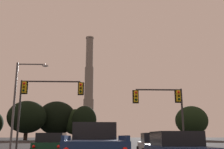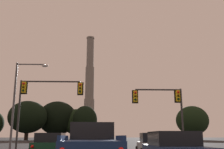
{
  "view_description": "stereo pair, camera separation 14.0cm",
  "coord_description": "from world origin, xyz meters",
  "views": [
    {
      "loc": [
        0.04,
        -2.53,
        1.23
      ],
      "look_at": [
        1.42,
        33.59,
        9.79
      ],
      "focal_mm": 42.0,
      "sensor_mm": 36.0,
      "label": 1
    },
    {
      "loc": [
        0.18,
        -2.54,
        1.23
      ],
      "look_at": [
        1.42,
        33.59,
        9.79
      ],
      "focal_mm": 42.0,
      "sensor_mm": 36.0,
      "label": 2
    }
  ],
  "objects": [
    {
      "name": "hatchback_left_lane_front",
      "position": [
        -3.04,
        14.5,
        0.66
      ],
      "size": [
        1.91,
        4.11,
        1.44
      ],
      "rotation": [
        0.0,
        0.0,
        0.0
      ],
      "color": "#0F3823",
      "rests_on": "ground_plane"
    },
    {
      "name": "treeline_left_mid",
      "position": [
        -24.56,
        85.15,
        7.44
      ],
      "size": [
        12.64,
        11.37,
        12.71
      ],
      "color": "black",
      "rests_on": "ground_plane"
    },
    {
      "name": "traffic_light_overhead_right",
      "position": [
        5.88,
        21.33,
        4.23
      ],
      "size": [
        4.74,
        0.5,
        5.56
      ],
      "color": "#2D2D30",
      "rests_on": "ground_plane"
    },
    {
      "name": "traffic_light_overhead_left",
      "position": [
        -5.61,
        21.85,
        4.89
      ],
      "size": [
        6.04,
        0.5,
        6.38
      ],
      "color": "#2D2D30",
      "rests_on": "ground_plane"
    },
    {
      "name": "treeline_right_mid",
      "position": [
        -9.1,
        91.39,
        6.16
      ],
      "size": [
        9.61,
        8.65,
        10.68
      ],
      "color": "black",
      "rests_on": "ground_plane"
    },
    {
      "name": "treeline_far_left",
      "position": [
        -5.86,
        87.03,
        6.62
      ],
      "size": [
        8.19,
        7.37,
        11.37
      ],
      "color": "black",
      "rests_on": "ground_plane"
    },
    {
      "name": "street_lamp",
      "position": [
        -7.75,
        22.38,
        5.08
      ],
      "size": [
        3.13,
        0.36,
        8.24
      ],
      "color": "#56565B",
      "rests_on": "ground_plane"
    },
    {
      "name": "hatchback_right_lane_front",
      "position": [
        3.29,
        13.92,
        0.66
      ],
      "size": [
        2.06,
        4.16,
        1.44
      ],
      "rotation": [
        0.0,
        0.0,
        -0.04
      ],
      "color": "gray",
      "rests_on": "ground_plane"
    },
    {
      "name": "smokestack",
      "position": [
        -5.9,
        112.23,
        18.11
      ],
      "size": [
        7.2,
        7.2,
        46.1
      ],
      "color": "slate",
      "rests_on": "ground_plane"
    },
    {
      "name": "treeline_center_left",
      "position": [
        -15.98,
        91.72,
        7.54
      ],
      "size": [
        13.41,
        12.07,
        13.44
      ],
      "color": "black",
      "rests_on": "ground_plane"
    },
    {
      "name": "treeline_center_right",
      "position": [
        32.66,
        92.73,
        6.86
      ],
      "size": [
        11.76,
        10.59,
        12.1
      ],
      "color": "black",
      "rests_on": "ground_plane"
    },
    {
      "name": "pickup_truck_center_lane_second",
      "position": [
        -0.24,
        8.09,
        0.8
      ],
      "size": [
        2.38,
        5.57,
        1.82
      ],
      "rotation": [
        0.0,
        0.0,
        0.04
      ],
      "color": "navy",
      "rests_on": "ground_plane"
    }
  ]
}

